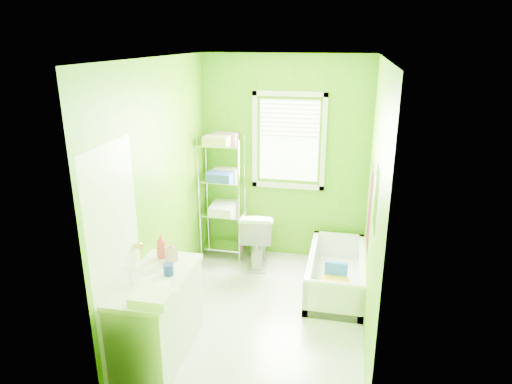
% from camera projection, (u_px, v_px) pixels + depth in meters
% --- Properties ---
extents(ground, '(2.90, 2.90, 0.00)m').
position_uv_depth(ground, '(262.00, 313.00, 4.84)').
color(ground, silver).
rests_on(ground, ground).
extents(room_envelope, '(2.14, 2.94, 2.62)m').
position_uv_depth(room_envelope, '(263.00, 173.00, 4.34)').
color(room_envelope, '#509807').
rests_on(room_envelope, ground).
extents(window, '(0.92, 0.05, 1.22)m').
position_uv_depth(window, '(289.00, 136.00, 5.63)').
color(window, white).
rests_on(window, ground).
extents(door, '(0.09, 0.80, 2.00)m').
position_uv_depth(door, '(117.00, 262.00, 3.80)').
color(door, white).
rests_on(door, ground).
extents(right_wall_decor, '(0.04, 1.48, 1.17)m').
position_uv_depth(right_wall_decor, '(372.00, 204.00, 4.20)').
color(right_wall_decor, '#3D0716').
rests_on(right_wall_decor, ground).
extents(bathtub, '(0.63, 1.35, 0.44)m').
position_uv_depth(bathtub, '(336.00, 278.00, 5.26)').
color(bathtub, white).
rests_on(bathtub, ground).
extents(toilet, '(0.51, 0.77, 0.74)m').
position_uv_depth(toilet, '(257.00, 236.00, 5.80)').
color(toilet, white).
rests_on(toilet, ground).
extents(vanity, '(0.56, 1.05, 1.03)m').
position_uv_depth(vanity, '(157.00, 314.00, 4.08)').
color(vanity, silver).
rests_on(vanity, ground).
extents(wire_shelf_unit, '(0.56, 0.44, 1.64)m').
position_uv_depth(wire_shelf_unit, '(224.00, 184.00, 5.79)').
color(wire_shelf_unit, silver).
rests_on(wire_shelf_unit, ground).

